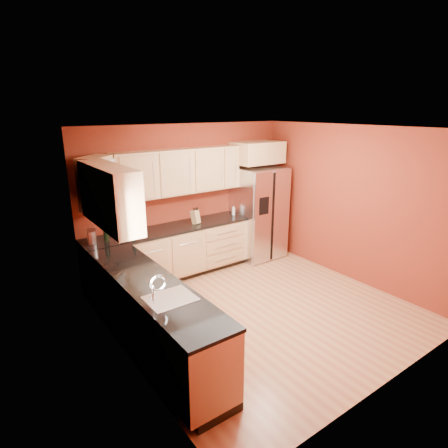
{
  "coord_description": "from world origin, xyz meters",
  "views": [
    {
      "loc": [
        -3.29,
        -3.71,
        2.85
      ],
      "look_at": [
        0.01,
        0.9,
        1.09
      ],
      "focal_mm": 30.0,
      "sensor_mm": 36.0,
      "label": 1
    }
  ],
  "objects_px": {
    "canister_left": "(92,235)",
    "knife_block": "(195,217)",
    "wine_bottle_a": "(106,230)",
    "refrigerator": "(258,213)",
    "soap_dispenser": "(233,210)"
  },
  "relations": [
    {
      "from": "canister_left",
      "to": "wine_bottle_a",
      "type": "distance_m",
      "value": 0.21
    },
    {
      "from": "wine_bottle_a",
      "to": "knife_block",
      "type": "bearing_deg",
      "value": -0.97
    },
    {
      "from": "refrigerator",
      "to": "wine_bottle_a",
      "type": "distance_m",
      "value": 2.99
    },
    {
      "from": "refrigerator",
      "to": "wine_bottle_a",
      "type": "bearing_deg",
      "value": 178.88
    },
    {
      "from": "wine_bottle_a",
      "to": "knife_block",
      "type": "relative_size",
      "value": 1.45
    },
    {
      "from": "refrigerator",
      "to": "soap_dispenser",
      "type": "relative_size",
      "value": 10.19
    },
    {
      "from": "knife_block",
      "to": "soap_dispenser",
      "type": "xyz_separation_m",
      "value": [
        0.86,
        0.04,
        -0.03
      ]
    },
    {
      "from": "refrigerator",
      "to": "wine_bottle_a",
      "type": "height_order",
      "value": "refrigerator"
    },
    {
      "from": "wine_bottle_a",
      "to": "knife_block",
      "type": "distance_m",
      "value": 1.57
    },
    {
      "from": "refrigerator",
      "to": "soap_dispenser",
      "type": "bearing_deg",
      "value": 172.17
    },
    {
      "from": "wine_bottle_a",
      "to": "canister_left",
      "type": "bearing_deg",
      "value": 160.86
    },
    {
      "from": "canister_left",
      "to": "knife_block",
      "type": "distance_m",
      "value": 1.76
    },
    {
      "from": "refrigerator",
      "to": "canister_left",
      "type": "xyz_separation_m",
      "value": [
        -3.17,
        0.12,
        0.13
      ]
    },
    {
      "from": "knife_block",
      "to": "soap_dispenser",
      "type": "bearing_deg",
      "value": -17.68
    },
    {
      "from": "canister_left",
      "to": "knife_block",
      "type": "relative_size",
      "value": 0.88
    }
  ]
}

